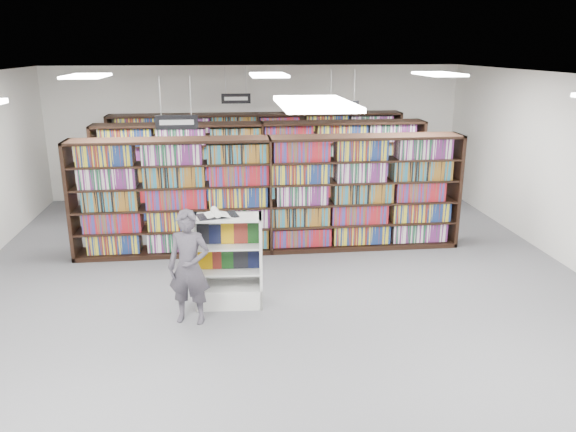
{
  "coord_description": "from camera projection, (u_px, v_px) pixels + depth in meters",
  "views": [
    {
      "loc": [
        -0.76,
        -7.79,
        3.63
      ],
      "look_at": [
        0.16,
        0.5,
        1.1
      ],
      "focal_mm": 35.0,
      "sensor_mm": 36.0,
      "label": 1
    }
  ],
  "objects": [
    {
      "name": "floor",
      "position": [
        281.0,
        295.0,
        8.54
      ],
      "size": [
        12.0,
        12.0,
        0.0
      ],
      "primitive_type": "plane",
      "color": "#49494D",
      "rests_on": "ground"
    },
    {
      "name": "ceiling",
      "position": [
        280.0,
        79.0,
        7.61
      ],
      "size": [
        10.0,
        12.0,
        0.1
      ],
      "primitive_type": "cube",
      "color": "white",
      "rests_on": "wall_back"
    },
    {
      "name": "wall_back",
      "position": [
        256.0,
        132.0,
        13.78
      ],
      "size": [
        10.0,
        0.1,
        3.2
      ],
      "primitive_type": "cube",
      "color": "white",
      "rests_on": "ground"
    },
    {
      "name": "bookshelf_row_near",
      "position": [
        270.0,
        195.0,
        10.14
      ],
      "size": [
        7.0,
        0.6,
        2.1
      ],
      "color": "black",
      "rests_on": "floor"
    },
    {
      "name": "bookshelf_row_mid",
      "position": [
        262.0,
        172.0,
        12.04
      ],
      "size": [
        7.0,
        0.6,
        2.1
      ],
      "color": "black",
      "rests_on": "floor"
    },
    {
      "name": "bookshelf_row_far",
      "position": [
        258.0,
        157.0,
        13.66
      ],
      "size": [
        7.0,
        0.6,
        2.1
      ],
      "color": "black",
      "rests_on": "floor"
    },
    {
      "name": "aisle_sign_left",
      "position": [
        177.0,
        121.0,
        8.6
      ],
      "size": [
        0.65,
        0.02,
        0.8
      ],
      "color": "#B2B2B7",
      "rests_on": "ceiling"
    },
    {
      "name": "aisle_sign_right",
      "position": [
        342.0,
        106.0,
        10.82
      ],
      "size": [
        0.65,
        0.02,
        0.8
      ],
      "color": "#B2B2B7",
      "rests_on": "ceiling"
    },
    {
      "name": "aisle_sign_center",
      "position": [
        236.0,
        98.0,
        12.51
      ],
      "size": [
        0.65,
        0.02,
        0.8
      ],
      "color": "#B2B2B7",
      "rests_on": "ceiling"
    },
    {
      "name": "troffer_front_center",
      "position": [
        315.0,
        104.0,
        4.77
      ],
      "size": [
        0.6,
        1.2,
        0.04
      ],
      "primitive_type": "cube",
      "color": "white",
      "rests_on": "ceiling"
    },
    {
      "name": "troffer_back_left",
      "position": [
        87.0,
        76.0,
        9.21
      ],
      "size": [
        0.6,
        1.2,
        0.04
      ],
      "primitive_type": "cube",
      "color": "white",
      "rests_on": "ceiling"
    },
    {
      "name": "troffer_back_center",
      "position": [
        269.0,
        75.0,
        9.53
      ],
      "size": [
        0.6,
        1.2,
        0.04
      ],
      "primitive_type": "cube",
      "color": "white",
      "rests_on": "ceiling"
    },
    {
      "name": "troffer_back_right",
      "position": [
        439.0,
        74.0,
        9.85
      ],
      "size": [
        0.6,
        1.2,
        0.04
      ],
      "primitive_type": "cube",
      "color": "white",
      "rests_on": "ceiling"
    },
    {
      "name": "endcap_display",
      "position": [
        229.0,
        274.0,
        8.14
      ],
      "size": [
        0.99,
        0.53,
        1.35
      ],
      "rotation": [
        0.0,
        0.0,
        -0.06
      ],
      "color": "silver",
      "rests_on": "floor"
    },
    {
      "name": "open_book",
      "position": [
        217.0,
        214.0,
        7.84
      ],
      "size": [
        0.62,
        0.44,
        0.13
      ],
      "rotation": [
        0.0,
        0.0,
        0.22
      ],
      "color": "black",
      "rests_on": "endcap_display"
    },
    {
      "name": "shopper",
      "position": [
        189.0,
        267.0,
        7.51
      ],
      "size": [
        0.65,
        0.5,
        1.58
      ],
      "primitive_type": "imported",
      "rotation": [
        0.0,
        0.0,
        -0.23
      ],
      "color": "#444049",
      "rests_on": "floor"
    }
  ]
}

